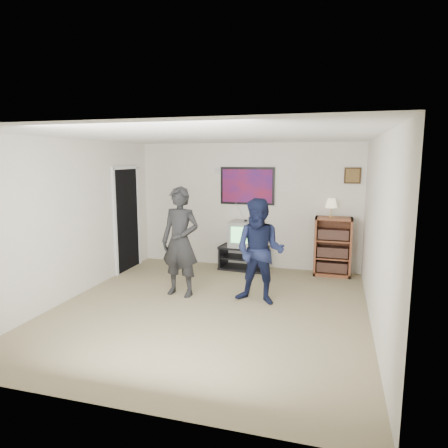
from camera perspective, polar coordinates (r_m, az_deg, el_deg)
The scene contains 13 objects.
room_shell at distance 6.02m, azimuth -1.10°, elevation 0.32°, with size 4.51×5.00×2.51m.
media_stand at distance 8.02m, azimuth 2.83°, elevation -4.82°, with size 0.98×0.61×0.47m.
crt_television at distance 7.90m, azimuth 3.09°, elevation -1.42°, with size 0.59×0.50×0.50m, color gray, non-canonical shape.
bookshelf at distance 7.80m, azimuth 15.27°, elevation -3.12°, with size 0.68×0.39×1.11m, color brown, non-canonical shape.
table_lamp at distance 7.69m, azimuth 15.06°, elevation 2.24°, with size 0.22×0.22×0.35m, color beige, non-canonical shape.
person_tall at distance 6.42m, azimuth -6.27°, elevation -2.54°, with size 0.64×0.42×1.76m, color black.
person_short at distance 6.06m, azimuth 5.12°, elevation -3.94°, with size 0.78×0.61×1.61m, color #141A39.
controller_left at distance 6.51m, azimuth -5.31°, elevation 0.46°, with size 0.03×0.11×0.03m, color white.
controller_right at distance 6.21m, azimuth 5.66°, elevation -0.80°, with size 0.03×0.11×0.03m, color white.
poster at distance 8.03m, azimuth 3.34°, elevation 5.45°, with size 1.10×0.03×0.75m, color black.
air_vent at distance 8.16m, azimuth -0.44°, elevation 7.63°, with size 0.28×0.02×0.14m, color white.
small_picture at distance 7.84m, azimuth 17.89°, elevation 6.60°, with size 0.30×0.03×0.30m, color #342410.
doorway at distance 8.09m, azimuth -13.76°, elevation 0.59°, with size 0.03×0.85×2.00m, color black.
Camera 1 is at (1.74, -5.34, 2.20)m, focal length 32.00 mm.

